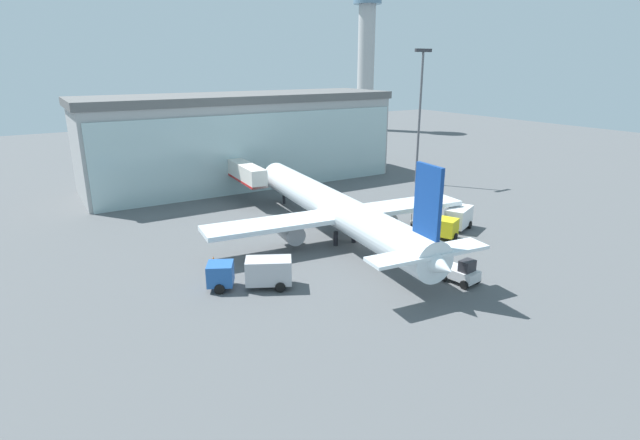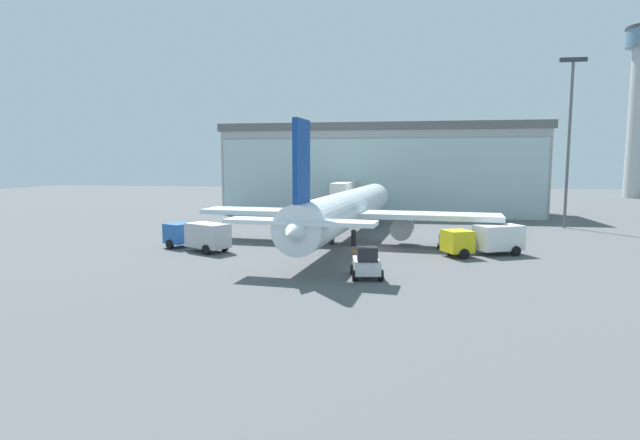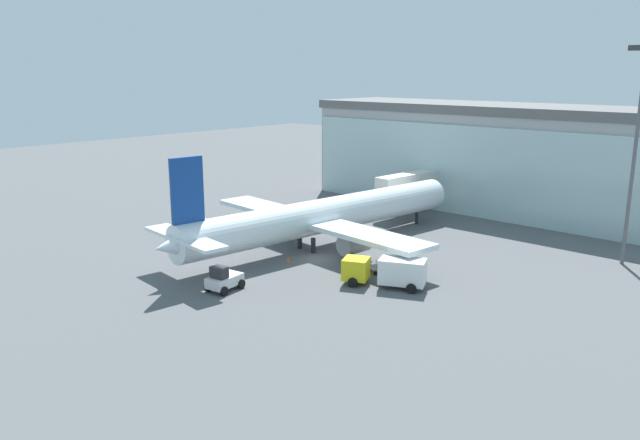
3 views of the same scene
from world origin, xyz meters
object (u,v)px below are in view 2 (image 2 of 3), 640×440
object	(u,v)px
safety_cone_wingtip	(217,236)
pushback_tug	(367,264)
fuel_truck	(486,239)
baggage_cart	(451,243)
airplane	(347,209)
apron_light_mast	(569,130)
jet_bridge	(346,191)
safety_cone_nose	(355,250)
catering_truck	(198,235)

from	to	relation	value
safety_cone_wingtip	pushback_tug	bearing A→B (deg)	-44.21
fuel_truck	baggage_cart	distance (m)	4.19
airplane	apron_light_mast	bearing A→B (deg)	-52.90
jet_bridge	safety_cone_wingtip	size ratio (longest dim) A/B	23.60
apron_light_mast	pushback_tug	bearing A→B (deg)	-126.80
apron_light_mast	fuel_truck	size ratio (longest dim) A/B	2.78
airplane	safety_cone_nose	size ratio (longest dim) A/B	72.96
pushback_tug	apron_light_mast	bearing A→B (deg)	-44.58
catering_truck	pushback_tug	world-z (taller)	catering_truck
catering_truck	baggage_cart	distance (m)	24.14
catering_truck	safety_cone_wingtip	bearing A→B (deg)	-55.46
airplane	safety_cone_nose	bearing A→B (deg)	-162.19
jet_bridge	pushback_tug	xyz separation A→B (m)	(4.82, -36.63, -3.14)
apron_light_mast	catering_truck	distance (m)	46.89
fuel_truck	baggage_cart	world-z (taller)	fuel_truck
airplane	baggage_cart	xyz separation A→B (m)	(10.28, -2.56, -2.90)
pushback_tug	safety_cone_wingtip	xyz separation A→B (m)	(-17.11, 16.64, -0.70)
safety_cone_nose	safety_cone_wingtip	world-z (taller)	same
fuel_truck	airplane	bearing A→B (deg)	-48.09
catering_truck	baggage_cart	world-z (taller)	catering_truck
apron_light_mast	catering_truck	xyz separation A→B (m)	(-39.77, -22.37, -10.84)
catering_truck	pushback_tug	size ratio (longest dim) A/B	2.19
safety_cone_wingtip	fuel_truck	bearing A→B (deg)	-13.15
catering_truck	safety_cone_nose	size ratio (longest dim) A/B	13.59
airplane	pushback_tug	world-z (taller)	airplane
jet_bridge	airplane	size ratio (longest dim) A/B	0.32
fuel_truck	pushback_tug	bearing A→B (deg)	21.51
baggage_cart	safety_cone_nose	xyz separation A→B (m)	(-9.03, -3.83, -0.23)
catering_truck	fuel_truck	size ratio (longest dim) A/B	0.99
apron_light_mast	safety_cone_wingtip	xyz separation A→B (m)	(-40.62, -14.79, -12.03)
apron_light_mast	safety_cone_nose	size ratio (longest dim) A/B	38.23
pushback_tug	safety_cone_wingtip	bearing A→B (deg)	38.02
airplane	baggage_cart	distance (m)	10.99
airplane	catering_truck	size ratio (longest dim) A/B	5.37
fuel_truck	safety_cone_wingtip	xyz separation A→B (m)	(-27.16, 6.35, -1.19)
catering_truck	pushback_tug	distance (m)	18.61
jet_bridge	apron_light_mast	world-z (taller)	apron_light_mast
jet_bridge	safety_cone_wingtip	xyz separation A→B (m)	(-12.29, -19.99, -3.84)
airplane	safety_cone_wingtip	bearing A→B (deg)	94.19
jet_bridge	fuel_truck	xyz separation A→B (m)	(14.88, -26.33, -2.65)
fuel_truck	baggage_cart	size ratio (longest dim) A/B	2.35
airplane	safety_cone_nose	distance (m)	7.22
catering_truck	apron_light_mast	bearing A→B (deg)	-122.56
airplane	safety_cone_wingtip	distance (m)	14.64
airplane	fuel_truck	size ratio (longest dim) A/B	5.31
apron_light_mast	catering_truck	world-z (taller)	apron_light_mast
airplane	jet_bridge	bearing A→B (deg)	12.29
jet_bridge	catering_truck	distance (m)	29.96
pushback_tug	safety_cone_nose	size ratio (longest dim) A/B	6.21
jet_bridge	catering_truck	world-z (taller)	jet_bridge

